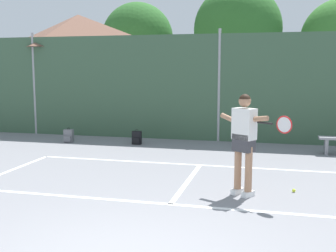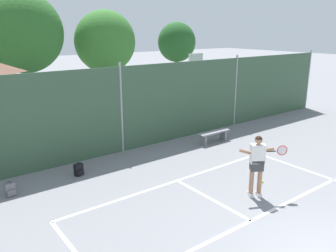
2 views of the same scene
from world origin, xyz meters
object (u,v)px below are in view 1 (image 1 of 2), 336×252
object	(u,v)px
tennis_ball	(294,190)
backpack_black	(137,138)
tennis_player	(245,135)
backpack_grey	(69,136)

from	to	relation	value
tennis_ball	backpack_black	world-z (taller)	backpack_black
tennis_player	backpack_black	xyz separation A→B (m)	(-3.53, 4.53, -0.92)
backpack_black	tennis_ball	bearing A→B (deg)	-42.76
tennis_player	backpack_black	world-z (taller)	tennis_player
backpack_black	tennis_player	bearing A→B (deg)	-52.12
backpack_grey	backpack_black	distance (m)	2.21
tennis_ball	backpack_grey	size ratio (longest dim) A/B	0.14
tennis_ball	backpack_grey	world-z (taller)	backpack_grey
tennis_player	backpack_black	size ratio (longest dim) A/B	4.01
tennis_ball	tennis_player	bearing A→B (deg)	-154.73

